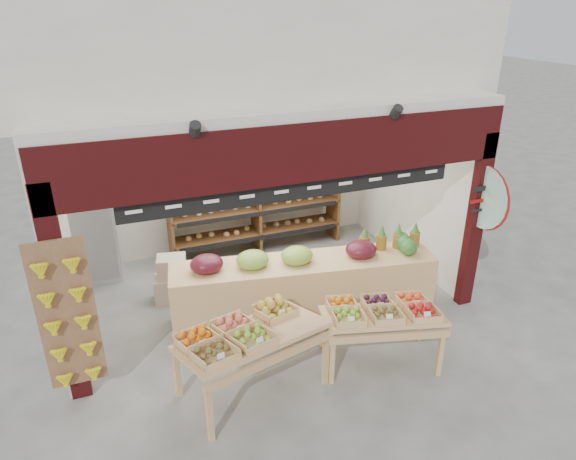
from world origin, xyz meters
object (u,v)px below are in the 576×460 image
at_px(back_shelving, 256,187).
at_px(cardboard_stack, 187,282).
at_px(display_table_left, 242,335).
at_px(watermelon_pile, 396,294).
at_px(mid_counter, 303,287).
at_px(display_table_right, 381,312).
at_px(refrigerator, 92,226).

bearing_deg(back_shelving, cardboard_stack, -141.31).
height_order(display_table_left, watermelon_pile, display_table_left).
bearing_deg(mid_counter, display_table_right, -67.56).
relative_size(refrigerator, cardboard_stack, 1.70).
bearing_deg(back_shelving, watermelon_pile, -62.40).
xyz_separation_m(mid_counter, watermelon_pile, (1.46, -0.19, -0.33)).
bearing_deg(display_table_left, watermelon_pile, 20.07).
relative_size(back_shelving, mid_counter, 0.83).
distance_m(refrigerator, mid_counter, 3.62).
height_order(cardboard_stack, mid_counter, mid_counter).
xyz_separation_m(cardboard_stack, display_table_left, (0.19, -2.35, 0.55)).
bearing_deg(cardboard_stack, watermelon_pile, -25.08).
xyz_separation_m(back_shelving, watermelon_pile, (1.36, -2.59, -1.04)).
bearing_deg(refrigerator, display_table_left, -66.47).
xyz_separation_m(display_table_right, watermelon_pile, (0.94, 1.06, -0.56)).
xyz_separation_m(refrigerator, watermelon_pile, (4.15, -2.57, -0.75)).
height_order(mid_counter, watermelon_pile, mid_counter).
xyz_separation_m(back_shelving, display_table_left, (-1.35, -3.58, -0.40)).
bearing_deg(display_table_left, refrigerator, 111.98).
bearing_deg(mid_counter, watermelon_pile, -7.56).
distance_m(cardboard_stack, mid_counter, 1.87).
relative_size(refrigerator, display_table_left, 1.02).
relative_size(back_shelving, display_table_left, 1.73).
bearing_deg(display_table_right, cardboard_stack, 129.04).
relative_size(display_table_right, watermelon_pile, 2.32).
xyz_separation_m(refrigerator, mid_counter, (2.69, -2.38, -0.42)).
distance_m(back_shelving, refrigerator, 2.81).
relative_size(refrigerator, display_table_right, 1.15).
bearing_deg(back_shelving, display_table_left, -110.71).
relative_size(back_shelving, watermelon_pile, 4.50).
distance_m(refrigerator, cardboard_stack, 1.86).
distance_m(cardboard_stack, display_table_right, 3.15).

